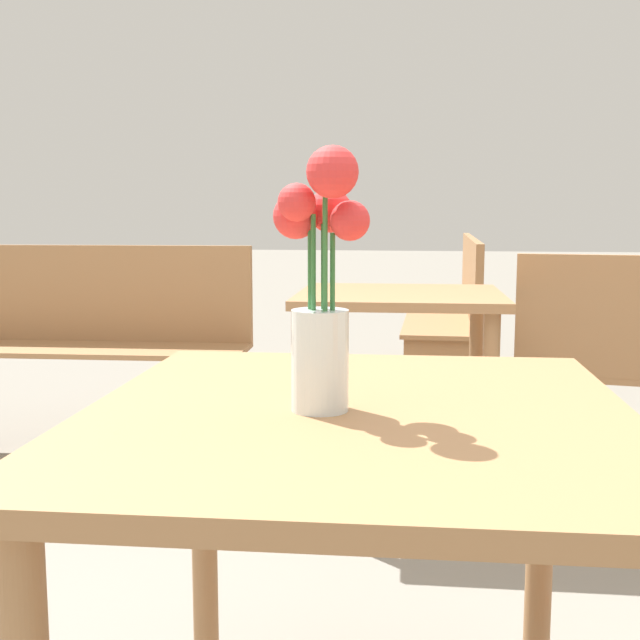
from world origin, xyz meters
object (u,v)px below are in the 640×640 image
at_px(table_front, 358,480).
at_px(flower_vase, 321,292).
at_px(bench_middle, 80,343).
at_px(table_back, 400,334).
at_px(bench_far, 455,305).

bearing_deg(table_front, flower_vase, -153.47).
relative_size(bench_middle, table_back, 1.97).
height_order(table_front, table_back, table_back).
bearing_deg(table_front, bench_middle, 124.22).
xyz_separation_m(bench_middle, bench_far, (1.55, 1.40, 0.03)).
relative_size(table_front, bench_far, 0.45).
distance_m(table_front, table_back, 1.57).
bearing_deg(bench_far, flower_vase, -94.34).
distance_m(table_front, bench_middle, 2.39).
bearing_deg(table_back, flower_vase, -91.31).
bearing_deg(table_back, table_front, -89.49).
bearing_deg(table_back, bench_middle, 162.98).
xyz_separation_m(bench_far, table_back, (-0.22, -1.81, 0.10)).
distance_m(flower_vase, table_back, 1.62).
bearing_deg(table_front, bench_far, 86.48).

